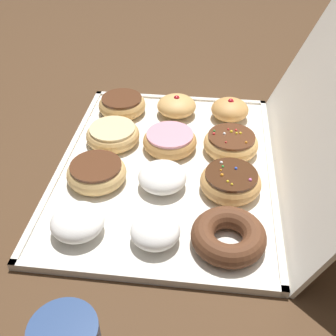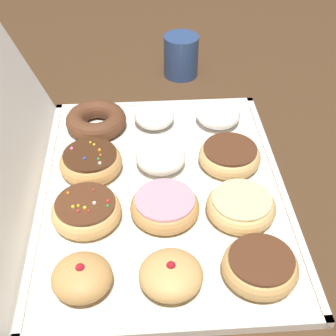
% 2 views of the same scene
% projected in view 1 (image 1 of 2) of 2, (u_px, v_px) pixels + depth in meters
% --- Properties ---
extents(ground_plane, '(3.00, 3.00, 0.00)m').
position_uv_depth(ground_plane, '(166.00, 169.00, 0.85)').
color(ground_plane, '#4C331E').
extents(donut_box, '(0.56, 0.43, 0.01)m').
position_uv_depth(donut_box, '(166.00, 167.00, 0.84)').
color(donut_box, silver).
rests_on(donut_box, ground).
extents(chocolate_frosted_donut_0, '(0.11, 0.11, 0.04)m').
position_uv_depth(chocolate_frosted_donut_0, '(122.00, 105.00, 0.99)').
color(chocolate_frosted_donut_0, tan).
rests_on(chocolate_frosted_donut_0, donut_box).
extents(glazed_ring_donut_1, '(0.11, 0.11, 0.04)m').
position_uv_depth(glazed_ring_donut_1, '(113.00, 135.00, 0.89)').
color(glazed_ring_donut_1, '#E5B770').
rests_on(glazed_ring_donut_1, donut_box).
extents(chocolate_frosted_donut_2, '(0.11, 0.11, 0.04)m').
position_uv_depth(chocolate_frosted_donut_2, '(97.00, 172.00, 0.79)').
color(chocolate_frosted_donut_2, '#E5B770').
rests_on(chocolate_frosted_donut_2, donut_box).
extents(powdered_filled_donut_3, '(0.09, 0.09, 0.04)m').
position_uv_depth(powdered_filled_donut_3, '(78.00, 222.00, 0.69)').
color(powdered_filled_donut_3, white).
rests_on(powdered_filled_donut_3, donut_box).
extents(jelly_filled_donut_4, '(0.09, 0.09, 0.05)m').
position_uv_depth(jelly_filled_donut_4, '(175.00, 106.00, 0.98)').
color(jelly_filled_donut_4, tan).
rests_on(jelly_filled_donut_4, donut_box).
extents(pink_frosted_donut_5, '(0.11, 0.11, 0.04)m').
position_uv_depth(pink_frosted_donut_5, '(170.00, 141.00, 0.87)').
color(pink_frosted_donut_5, tan).
rests_on(pink_frosted_donut_5, donut_box).
extents(powdered_filled_donut_6, '(0.09, 0.09, 0.04)m').
position_uv_depth(powdered_filled_donut_6, '(162.00, 177.00, 0.78)').
color(powdered_filled_donut_6, white).
rests_on(powdered_filled_donut_6, donut_box).
extents(powdered_filled_donut_7, '(0.08, 0.08, 0.04)m').
position_uv_depth(powdered_filled_donut_7, '(155.00, 231.00, 0.67)').
color(powdered_filled_donut_7, white).
rests_on(powdered_filled_donut_7, donut_box).
extents(jelly_filled_donut_8, '(0.09, 0.09, 0.05)m').
position_uv_depth(jelly_filled_donut_8, '(230.00, 109.00, 0.97)').
color(jelly_filled_donut_8, tan).
rests_on(jelly_filled_donut_8, donut_box).
extents(sprinkle_donut_9, '(0.11, 0.11, 0.04)m').
position_uv_depth(sprinkle_donut_9, '(231.00, 143.00, 0.86)').
color(sprinkle_donut_9, tan).
rests_on(sprinkle_donut_9, donut_box).
extents(sprinkle_donut_10, '(0.11, 0.11, 0.04)m').
position_uv_depth(sprinkle_donut_10, '(231.00, 182.00, 0.77)').
color(sprinkle_donut_10, tan).
rests_on(sprinkle_donut_10, donut_box).
extents(chocolate_cake_ring_donut_11, '(0.12, 0.12, 0.04)m').
position_uv_depth(chocolate_cake_ring_donut_11, '(228.00, 236.00, 0.67)').
color(chocolate_cake_ring_donut_11, '#59331E').
rests_on(chocolate_cake_ring_donut_11, donut_box).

